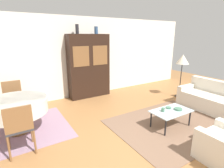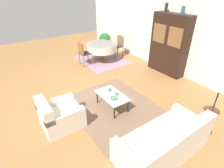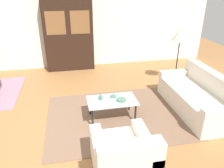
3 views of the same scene
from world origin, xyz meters
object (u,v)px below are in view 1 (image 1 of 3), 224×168
vase_tall (77,29)px  coffee_table (171,112)px  dining_chair_far (13,97)px  bowl (178,109)px  display_cabinet (89,66)px  dining_chair_near (19,126)px  cup (163,110)px  dining_table (15,107)px  couch (216,101)px  vase_short (96,30)px  bowl_small (169,108)px  floor_lamp (183,61)px

vase_tall → coffee_table: bearing=-70.8°
dining_chair_far → bowl: (3.24, -2.56, -0.13)m
display_cabinet → dining_chair_near: size_ratio=2.25×
cup → dining_table: bearing=151.5°
couch → bowl: couch is taller
dining_chair_far → couch: bearing=152.5°
vase_tall → dining_chair_near: bearing=-131.8°
vase_tall → display_cabinet: bearing=-0.1°
dining_table → dining_chair_near: size_ratio=1.40×
dining_chair_near → dining_chair_far: size_ratio=1.00×
bowl → vase_tall: size_ratio=0.62×
coffee_table → vase_tall: bearing=109.2°
display_cabinet → cup: 3.03m
dining_table → vase_short: 3.44m
couch → coffee_table: bearing=88.7°
vase_tall → vase_short: 0.67m
couch → dining_table: couch is taller
dining_chair_near → bowl: dining_chair_near is taller
couch → display_cabinet: bearing=39.7°
couch → cup: couch is taller
display_cabinet → bowl: display_cabinet is taller
bowl → vase_tall: bearing=111.7°
dining_table → bowl_small: (3.11, -1.50, -0.18)m
display_cabinet → dining_chair_far: display_cabinet is taller
dining_table → vase_short: vase_short is taller
cup → vase_tall: bearing=106.0°
dining_chair_near → couch: bearing=-9.1°
display_cabinet → coffee_table: bearing=-77.0°
vase_short → dining_chair_near: bearing=-139.9°
coffee_table → vase_tall: size_ratio=3.26×
display_cabinet → vase_tall: 1.26m
dining_table → bowl: 3.65m
display_cabinet → dining_chair_near: (-2.37, -2.26, -0.51)m
dining_table → bowl_small: size_ratio=10.55×
bowl → couch: bearing=0.5°
display_cabinet → dining_chair_far: bearing=-168.2°
dining_table → bowl_small: dining_table is taller
coffee_table → vase_tall: (-1.05, 3.00, 1.91)m
couch → bowl: bearing=90.5°
couch → coffee_table: couch is taller
dining_chair_far → vase_tall: size_ratio=3.27×
bowl → bowl_small: 0.22m
couch → bowl_small: size_ratio=15.09×
vase_short → bowl: bearing=-79.8°
bowl → cup: bearing=162.0°
bowl_small → vase_short: 3.44m
dining_table → cup: 3.26m
floor_lamp → bowl: 2.40m
cup → vase_short: vase_short is taller
dining_chair_near → bowl_small: 3.18m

